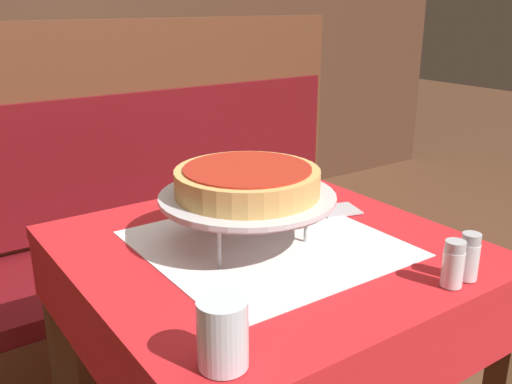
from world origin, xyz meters
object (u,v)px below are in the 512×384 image
at_px(booth_bench, 165,268).
at_px(salt_shaker, 453,264).
at_px(pizza_server, 308,213).
at_px(condiment_caddy, 132,99).
at_px(dining_table_front, 266,289).
at_px(pepper_shaker, 469,257).
at_px(dining_table_rear, 109,131).
at_px(pizza_pan_stand, 247,199).
at_px(deep_dish_pizza, 247,181).
at_px(water_glass_near, 223,333).

height_order(booth_bench, salt_shaker, booth_bench).
distance_m(pizza_server, condiment_caddy, 1.48).
xyz_separation_m(dining_table_front, pepper_shaker, (0.20, -0.33, 0.15)).
height_order(dining_table_rear, pizza_pan_stand, pizza_pan_stand).
bearing_deg(deep_dish_pizza, pizza_server, 15.09).
height_order(booth_bench, deep_dish_pizza, booth_bench).
relative_size(pizza_pan_stand, condiment_caddy, 2.15).
relative_size(dining_table_front, pepper_shaker, 8.81).
distance_m(dining_table_front, booth_bench, 0.91).
distance_m(deep_dish_pizza, pizza_server, 0.25).
bearing_deg(dining_table_rear, pizza_pan_stand, -101.27).
xyz_separation_m(dining_table_front, pizza_server, (0.17, 0.08, 0.11)).
distance_m(deep_dish_pizza, pepper_shaker, 0.44).
xyz_separation_m(dining_table_rear, booth_bench, (-0.13, -0.79, -0.34)).
xyz_separation_m(pizza_server, salt_shaker, (-0.02, -0.41, 0.04)).
relative_size(pizza_server, condiment_caddy, 1.66).
height_order(dining_table_rear, condiment_caddy, condiment_caddy).
relative_size(deep_dish_pizza, pizza_server, 1.06).
distance_m(dining_table_rear, salt_shaker, 1.97).
height_order(booth_bench, pepper_shaker, booth_bench).
distance_m(pizza_pan_stand, deep_dish_pizza, 0.04).
xyz_separation_m(booth_bench, pizza_server, (0.02, -0.76, 0.45)).
bearing_deg(pizza_server, deep_dish_pizza, -164.91).
relative_size(water_glass_near, pepper_shaker, 1.14).
xyz_separation_m(deep_dish_pizza, pepper_shaker, (0.24, -0.35, -0.09)).
bearing_deg(booth_bench, dining_table_rear, 80.70).
height_order(deep_dish_pizza, pizza_server, deep_dish_pizza).
bearing_deg(pepper_shaker, booth_bench, 92.19).
height_order(booth_bench, pizza_pan_stand, booth_bench).
height_order(dining_table_front, condiment_caddy, condiment_caddy).
distance_m(dining_table_rear, deep_dish_pizza, 1.66).
bearing_deg(pizza_server, pepper_shaker, -85.95).
bearing_deg(water_glass_near, dining_table_rear, 73.31).
xyz_separation_m(pizza_pan_stand, condiment_caddy, (0.41, 1.53, -0.05)).
height_order(pizza_pan_stand, condiment_caddy, condiment_caddy).
bearing_deg(salt_shaker, pizza_server, 87.79).
height_order(dining_table_rear, deep_dish_pizza, deep_dish_pizza).
relative_size(dining_table_rear, salt_shaker, 9.19).
bearing_deg(pizza_pan_stand, salt_shaker, -61.75).
relative_size(dining_table_front, dining_table_rear, 0.99).
distance_m(water_glass_near, pepper_shaker, 0.49).
bearing_deg(pepper_shaker, water_glass_near, 176.01).
relative_size(dining_table_rear, pizza_server, 2.84).
xyz_separation_m(dining_table_rear, pepper_shaker, (-0.09, -1.96, 0.14)).
xyz_separation_m(deep_dish_pizza, condiment_caddy, (0.41, 1.53, -0.09)).
bearing_deg(condiment_caddy, booth_bench, -106.85).
xyz_separation_m(pizza_pan_stand, deep_dish_pizza, (0.00, -0.00, 0.04)).
distance_m(booth_bench, deep_dish_pizza, 1.02).
bearing_deg(dining_table_front, deep_dish_pizza, 148.92).
distance_m(dining_table_rear, booth_bench, 0.87).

